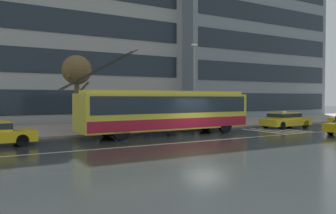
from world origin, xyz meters
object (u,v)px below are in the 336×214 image
bus_shelter (123,104)px  street_tree_bare (77,72)px  taxi_ahead_of_bus (285,119)px  street_lamp (194,78)px  trolleybus (168,111)px  pedestrian_walking_past (108,109)px  pedestrian_at_shelter (193,114)px  pedestrian_approaching_curb (168,108)px

bus_shelter → street_tree_bare: size_ratio=0.75×
taxi_ahead_of_bus → street_lamp: street_lamp is taller
trolleybus → bus_shelter: trolleybus is taller
bus_shelter → street_tree_bare: 4.06m
trolleybus → street_tree_bare: (-4.85, 4.38, 2.69)m
pedestrian_walking_past → pedestrian_at_shelter: bearing=6.2°
pedestrian_walking_past → street_tree_bare: street_tree_bare is taller
trolleybus → street_lamp: bearing=34.7°
trolleybus → bus_shelter: bearing=111.2°
pedestrian_walking_past → street_tree_bare: bearing=155.1°
trolleybus → street_tree_bare: street_tree_bare is taller
taxi_ahead_of_bus → bus_shelter: 13.14m
pedestrian_at_shelter → street_tree_bare: 10.28m
trolleybus → street_lamp: street_lamp is taller
pedestrian_at_shelter → street_lamp: 3.43m
trolleybus → taxi_ahead_of_bus: size_ratio=3.00×
pedestrian_walking_past → street_tree_bare: size_ratio=0.37×
pedestrian_at_shelter → street_tree_bare: (-9.77, 0.06, 3.19)m
pedestrian_approaching_curb → pedestrian_walking_past: pedestrian_walking_past is taller
pedestrian_approaching_curb → pedestrian_walking_past: size_ratio=0.98×
trolleybus → bus_shelter: size_ratio=3.29×
street_lamp → pedestrian_approaching_curb: bearing=161.9°
street_tree_bare → pedestrian_approaching_curb: bearing=-7.8°
pedestrian_at_shelter → pedestrian_walking_past: size_ratio=0.84×
pedestrian_at_shelter → trolleybus: bearing=-138.7°
pedestrian_walking_past → street_tree_bare: 3.41m
pedestrian_approaching_curb → street_tree_bare: 7.39m
bus_shelter → taxi_ahead_of_bus: bearing=-19.3°
street_tree_bare → trolleybus: bearing=-42.1°
pedestrian_approaching_curb → pedestrian_walking_past: 4.89m
trolleybus → pedestrian_approaching_curb: (1.99, 3.44, 0.05)m
bus_shelter → pedestrian_approaching_curb: bearing=-8.0°
pedestrian_walking_past → street_tree_bare: (-1.96, 0.91, 2.64)m
taxi_ahead_of_bus → pedestrian_approaching_curb: 9.66m
bus_shelter → pedestrian_walking_past: bus_shelter is taller
taxi_ahead_of_bus → pedestrian_approaching_curb: (-8.83, 3.82, 0.96)m
taxi_ahead_of_bus → street_tree_bare: 16.77m
bus_shelter → pedestrian_walking_past: 1.48m
taxi_ahead_of_bus → pedestrian_walking_past: 14.28m
street_tree_bare → bus_shelter: bearing=-7.7°
trolleybus → pedestrian_approaching_curb: 3.98m
pedestrian_at_shelter → street_lamp: (-0.90, -1.54, 2.93)m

